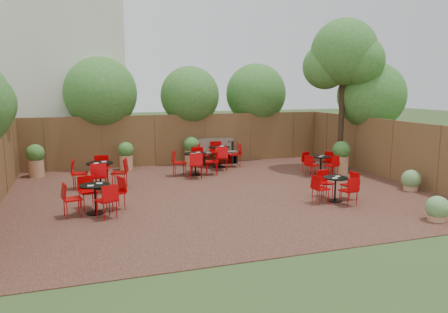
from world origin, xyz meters
name	(u,v)px	position (x,y,z in m)	size (l,w,h in m)	color
ground	(221,193)	(0.00, 0.00, 0.00)	(80.00, 80.00, 0.00)	#354F23
courtyard_paving	(221,193)	(0.00, 0.00, 0.01)	(12.00, 10.00, 0.02)	#321814
fence_back	(182,140)	(0.00, 5.00, 1.00)	(12.00, 0.08, 2.00)	brown
fence_right	(392,150)	(6.00, 0.00, 1.00)	(0.08, 10.00, 2.00)	brown
neighbour_building	(59,64)	(-4.50, 8.00, 4.00)	(5.00, 4.00, 8.00)	silver
overhang_foliage	(156,97)	(-1.36, 2.89, 2.76)	(15.87, 10.91, 2.78)	#336C23
courtyard_tree	(344,57)	(5.34, 2.02, 4.13)	(2.61, 2.51, 5.49)	black
park_bench_left	(217,151)	(1.34, 4.63, 0.53)	(1.65, 0.70, 0.99)	brown
park_bench_right	(213,151)	(1.17, 4.63, 0.54)	(1.65, 0.54, 1.02)	brown
bistro_tables	(201,170)	(-0.21, 1.42, 0.46)	(9.17, 7.25, 0.92)	black
planters	(180,155)	(-0.41, 3.58, 0.62)	(10.93, 3.89, 1.15)	tan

